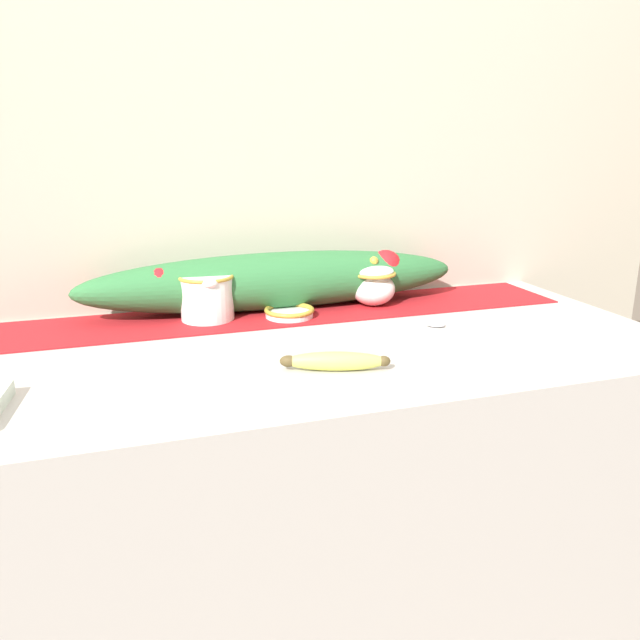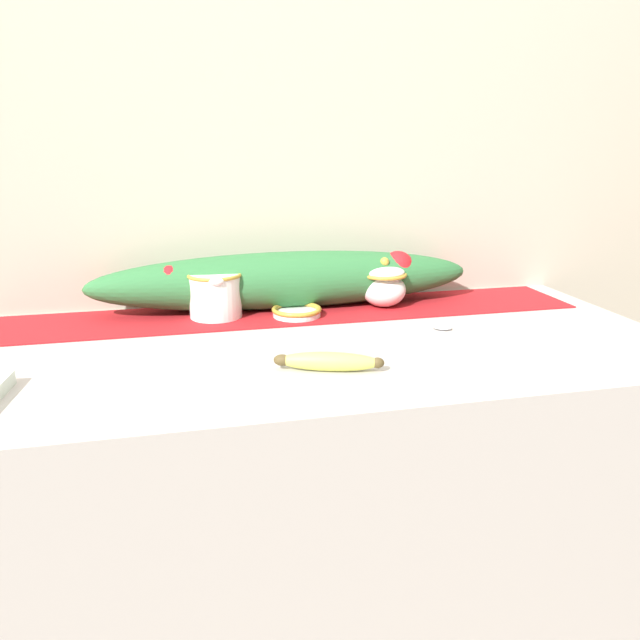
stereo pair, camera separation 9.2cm
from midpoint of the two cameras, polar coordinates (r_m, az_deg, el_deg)
The scene contains 9 objects.
countertop at distance 1.40m, azimuth 1.14°, elevation -20.18°, with size 1.42×0.66×0.92m, color #B7B2AD.
back_wall at distance 1.47m, azimuth -2.16°, elevation 12.68°, with size 2.22×0.04×2.40m, color #B7AD99.
table_runner at distance 1.39m, azimuth -0.94°, elevation 0.66°, with size 1.30×0.21×0.00m, color #A8191E.
cream_pitcher at distance 1.35m, azimuth -7.64°, elevation 2.44°, with size 0.12×0.14×0.10m.
sugar_bowl at distance 1.44m, azimuth 7.70°, elevation 3.19°, with size 0.10×0.10×0.11m.
small_dish at distance 1.35m, azimuth -0.20°, elevation 0.76°, with size 0.11×0.11×0.02m.
banana at distance 1.04m, azimuth 3.33°, elevation -3.84°, with size 0.18×0.08×0.03m.
spoon at distance 1.30m, azimuth 12.69°, elevation -0.67°, with size 0.15×0.09×0.01m.
poinsettia_garland at distance 1.41m, azimuth -1.19°, elevation 3.71°, with size 0.87×0.14×0.13m.
Camera 2 is at (-0.24, -1.10, 1.29)m, focal length 35.00 mm.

